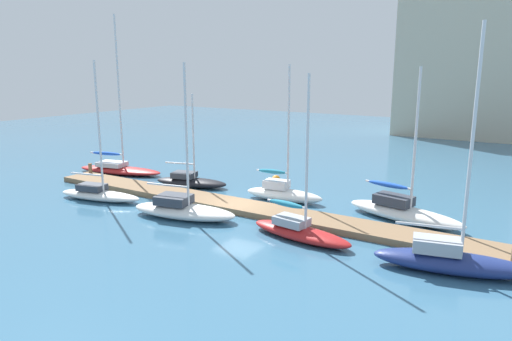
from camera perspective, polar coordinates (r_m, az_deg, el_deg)
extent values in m
plane|color=#386684|center=(27.84, -2.18, -4.77)|extent=(120.00, 120.00, 0.00)
cube|color=#846647|center=(27.79, -2.19, -4.43)|extent=(29.98, 2.26, 0.35)
cylinder|color=#846647|center=(38.21, -19.77, 0.04)|extent=(0.28, 0.28, 1.07)
ellipsoid|color=#B21E1E|center=(38.70, -16.45, 0.04)|extent=(7.66, 3.56, 0.56)
cube|color=silver|center=(39.04, -17.37, 0.78)|extent=(2.47, 1.86, 0.37)
cylinder|color=silver|center=(37.71, -16.56, 9.14)|extent=(0.14, 0.14, 11.71)
cylinder|color=silver|center=(39.16, -17.97, 2.01)|extent=(3.06, 0.78, 0.12)
ellipsoid|color=blue|center=(39.16, -17.97, 2.01)|extent=(2.81, 0.95, 0.28)
ellipsoid|color=white|center=(31.26, -18.70, -2.94)|extent=(6.02, 2.72, 0.61)
cube|color=#333842|center=(31.49, -19.60, -1.94)|extent=(1.94, 1.41, 0.40)
cylinder|color=silver|center=(30.27, -18.84, 5.03)|extent=(0.14, 0.14, 8.15)
cylinder|color=silver|center=(31.53, -20.20, -0.43)|extent=(2.42, 0.62, 0.11)
ellipsoid|color=black|center=(33.33, -8.00, -1.45)|extent=(5.64, 3.01, 0.63)
cube|color=#333842|center=(33.45, -8.86, -0.52)|extent=(1.86, 1.58, 0.41)
cylinder|color=silver|center=(32.59, -7.75, 4.14)|extent=(0.13, 0.13, 5.96)
cylinder|color=silver|center=(33.42, -9.40, 0.89)|extent=(2.21, 0.65, 0.11)
ellipsoid|color=white|center=(26.42, -8.89, -5.00)|extent=(6.54, 3.31, 0.76)
cube|color=#333842|center=(26.54, -10.12, -3.55)|extent=(2.13, 1.81, 0.50)
cylinder|color=silver|center=(25.33, -8.59, 4.22)|extent=(0.14, 0.14, 7.82)
cylinder|color=silver|center=(26.53, -10.88, -1.79)|extent=(2.59, 0.63, 0.11)
ellipsoid|color=white|center=(29.44, 3.45, -3.03)|extent=(5.26, 1.98, 0.79)
cube|color=silver|center=(29.47, 2.54, -1.69)|extent=(1.64, 1.18, 0.51)
cylinder|color=silver|center=(28.51, 4.04, 5.17)|extent=(0.13, 0.13, 7.71)
cylinder|color=silver|center=(29.41, 2.01, -0.11)|extent=(2.16, 0.32, 0.10)
ellipsoid|color=teal|center=(29.41, 2.01, -0.11)|extent=(1.97, 0.55, 0.28)
ellipsoid|color=#B21E1E|center=(23.03, 5.51, -7.72)|extent=(5.74, 2.30, 0.63)
cube|color=#9EA3AD|center=(23.16, 4.40, -6.23)|extent=(1.81, 1.30, 0.41)
cylinder|color=silver|center=(21.83, 6.34, 2.09)|extent=(0.13, 0.13, 7.41)
cylinder|color=silver|center=(23.09, 3.75, -4.13)|extent=(2.34, 0.43, 0.11)
ellipsoid|color=teal|center=(23.09, 3.75, -4.13)|extent=(2.14, 0.65, 0.28)
ellipsoid|color=white|center=(26.86, 17.83, -5.11)|extent=(6.98, 3.20, 0.81)
cube|color=#333842|center=(26.97, 16.64, -3.49)|extent=(2.25, 1.65, 0.53)
cylinder|color=silver|center=(25.82, 19.10, 3.64)|extent=(0.14, 0.14, 7.55)
cylinder|color=silver|center=(26.96, 15.99, -1.70)|extent=(2.80, 0.73, 0.11)
ellipsoid|color=blue|center=(26.96, 15.99, -1.70)|extent=(2.57, 0.91, 0.28)
ellipsoid|color=navy|center=(20.95, 23.01, -10.44)|extent=(6.46, 2.98, 0.85)
cube|color=#9EA3AD|center=(20.66, 21.43, -8.55)|extent=(2.08, 1.54, 0.55)
cylinder|color=silver|center=(19.69, 25.13, 3.05)|extent=(0.14, 0.14, 9.12)
cylinder|color=silver|center=(20.38, 20.54, -6.39)|extent=(2.59, 0.68, 0.11)
sphere|color=orange|center=(33.81, 2.48, -1.13)|extent=(0.65, 0.65, 0.65)
cube|color=#BCB299|center=(65.64, 24.26, 11.39)|extent=(14.26, 12.49, 16.65)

